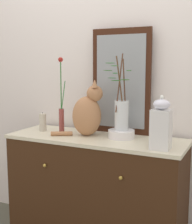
% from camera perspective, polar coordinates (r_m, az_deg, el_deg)
% --- Properties ---
extents(wall_back, '(4.40, 0.08, 2.60)m').
position_cam_1_polar(wall_back, '(2.48, 3.07, 7.64)').
color(wall_back, white).
rests_on(wall_back, ground_plane).
extents(sideboard, '(1.28, 0.47, 0.83)m').
position_cam_1_polar(sideboard, '(2.39, -0.00, -14.23)').
color(sideboard, '#371F0F').
rests_on(sideboard, ground_plane).
extents(mirror_leaning, '(0.45, 0.03, 0.77)m').
position_cam_1_polar(mirror_leaning, '(2.35, 4.52, 5.47)').
color(mirror_leaning, '#371A0E').
rests_on(mirror_leaning, sideboard).
extents(cat_sitting, '(0.37, 0.26, 0.40)m').
position_cam_1_polar(cat_sitting, '(2.28, -1.51, -0.12)').
color(cat_sitting, '#AC764E').
rests_on(cat_sitting, sideboard).
extents(vase_slim_green, '(0.06, 0.04, 0.57)m').
position_cam_1_polar(vase_slim_green, '(2.43, -6.25, 0.45)').
color(vase_slim_green, brown).
rests_on(vase_slim_green, sideboard).
extents(bowl_porcelain, '(0.19, 0.19, 0.06)m').
position_cam_1_polar(bowl_porcelain, '(2.23, 4.58, -3.97)').
color(bowl_porcelain, white).
rests_on(bowl_porcelain, sideboard).
extents(vase_glass_clear, '(0.22, 0.18, 0.53)m').
position_cam_1_polar(vase_glass_clear, '(2.20, 4.57, 0.04)').
color(vase_glass_clear, silver).
rests_on(vase_glass_clear, bowl_porcelain).
extents(jar_lidded_porcelain, '(0.11, 0.11, 0.33)m').
position_cam_1_polar(jar_lidded_porcelain, '(1.95, 11.63, -2.32)').
color(jar_lidded_porcelain, white).
rests_on(jar_lidded_porcelain, sideboard).
extents(candle_pillar, '(0.05, 0.05, 0.15)m').
position_cam_1_polar(candle_pillar, '(2.49, -9.57, -1.85)').
color(candle_pillar, beige).
rests_on(candle_pillar, sideboard).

